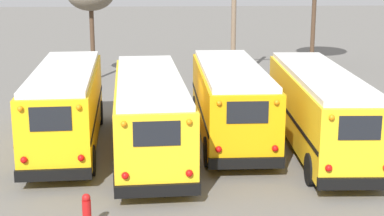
{
  "coord_description": "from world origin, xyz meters",
  "views": [
    {
      "loc": [
        -1.25,
        -22.3,
        6.94
      ],
      "look_at": [
        0.0,
        -0.31,
        1.57
      ],
      "focal_mm": 55.0,
      "sensor_mm": 36.0,
      "label": 1
    }
  ],
  "objects_px": {
    "school_bus_2": "(231,99)",
    "fire_hydrant": "(87,212)",
    "school_bus_0": "(66,105)",
    "utility_pole": "(234,2)",
    "school_bus_1": "(150,112)",
    "school_bus_3": "(319,107)"
  },
  "relations": [
    {
      "from": "school_bus_3",
      "to": "fire_hydrant",
      "type": "distance_m",
      "value": 10.61
    },
    {
      "from": "utility_pole",
      "to": "school_bus_1",
      "type": "bearing_deg",
      "value": -109.71
    },
    {
      "from": "school_bus_1",
      "to": "school_bus_3",
      "type": "distance_m",
      "value": 6.47
    },
    {
      "from": "school_bus_0",
      "to": "school_bus_1",
      "type": "bearing_deg",
      "value": -18.09
    },
    {
      "from": "school_bus_1",
      "to": "utility_pole",
      "type": "relative_size",
      "value": 1.11
    },
    {
      "from": "school_bus_2",
      "to": "utility_pole",
      "type": "relative_size",
      "value": 1.01
    },
    {
      "from": "school_bus_2",
      "to": "fire_hydrant",
      "type": "height_order",
      "value": "school_bus_2"
    },
    {
      "from": "school_bus_1",
      "to": "school_bus_2",
      "type": "xyz_separation_m",
      "value": [
        3.23,
        1.79,
        0.02
      ]
    },
    {
      "from": "school_bus_1",
      "to": "utility_pole",
      "type": "height_order",
      "value": "utility_pole"
    },
    {
      "from": "school_bus_2",
      "to": "fire_hydrant",
      "type": "xyz_separation_m",
      "value": [
        -4.85,
        -8.24,
        -1.14
      ]
    },
    {
      "from": "school_bus_2",
      "to": "fire_hydrant",
      "type": "relative_size",
      "value": 9.08
    },
    {
      "from": "fire_hydrant",
      "to": "school_bus_3",
      "type": "bearing_deg",
      "value": 39.99
    },
    {
      "from": "school_bus_1",
      "to": "fire_hydrant",
      "type": "bearing_deg",
      "value": -104.1
    },
    {
      "from": "school_bus_2",
      "to": "utility_pole",
      "type": "bearing_deg",
      "value": 82.36
    },
    {
      "from": "school_bus_2",
      "to": "utility_pole",
      "type": "distance_m",
      "value": 12.08
    },
    {
      "from": "school_bus_0",
      "to": "utility_pole",
      "type": "xyz_separation_m",
      "value": [
        8.01,
        12.29,
        3.1
      ]
    },
    {
      "from": "school_bus_0",
      "to": "school_bus_2",
      "type": "bearing_deg",
      "value": 6.51
    },
    {
      "from": "school_bus_0",
      "to": "school_bus_2",
      "type": "xyz_separation_m",
      "value": [
        6.46,
        0.74,
        -0.04
      ]
    },
    {
      "from": "school_bus_0",
      "to": "school_bus_1",
      "type": "distance_m",
      "value": 3.4
    },
    {
      "from": "school_bus_2",
      "to": "fire_hydrant",
      "type": "bearing_deg",
      "value": -120.49
    },
    {
      "from": "school_bus_2",
      "to": "school_bus_3",
      "type": "distance_m",
      "value": 3.55
    },
    {
      "from": "school_bus_0",
      "to": "fire_hydrant",
      "type": "distance_m",
      "value": 7.76
    }
  ]
}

